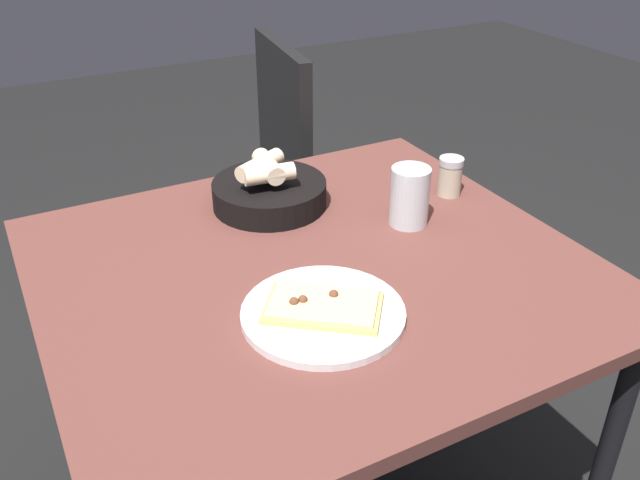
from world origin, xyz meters
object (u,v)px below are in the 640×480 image
at_px(pepper_shaker, 450,178).
at_px(chair_near, 250,183).
at_px(pizza_plate, 323,312).
at_px(bread_basket, 269,190).
at_px(beer_glass, 409,200).
at_px(dining_table, 315,296).

bearing_deg(pepper_shaker, chair_near, 16.65).
relative_size(pizza_plate, bread_basket, 1.12).
bearing_deg(beer_glass, pizza_plate, 123.51).
relative_size(dining_table, pepper_shaker, 11.34).
relative_size(pepper_shaker, chair_near, 0.09).
xyz_separation_m(bread_basket, beer_glass, (-0.21, -0.22, 0.02)).
relative_size(beer_glass, chair_near, 0.13).
distance_m(bread_basket, pepper_shaker, 0.40).
bearing_deg(pizza_plate, chair_near, -15.06).
bearing_deg(pizza_plate, dining_table, -22.53).
distance_m(pizza_plate, bread_basket, 0.42).
relative_size(beer_glass, pepper_shaker, 1.41).
xyz_separation_m(dining_table, pizza_plate, (-0.15, 0.06, 0.08)).
xyz_separation_m(pepper_shaker, chair_near, (0.68, 0.20, -0.25)).
relative_size(dining_table, beer_glass, 8.04).
relative_size(dining_table, pizza_plate, 3.61).
distance_m(pizza_plate, chair_near, 1.01).
xyz_separation_m(beer_glass, pepper_shaker, (0.07, -0.15, -0.01)).
height_order(pizza_plate, pepper_shaker, pepper_shaker).
bearing_deg(beer_glass, bread_basket, 46.78).
distance_m(dining_table, pepper_shaker, 0.43).
distance_m(bread_basket, chair_near, 0.62).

